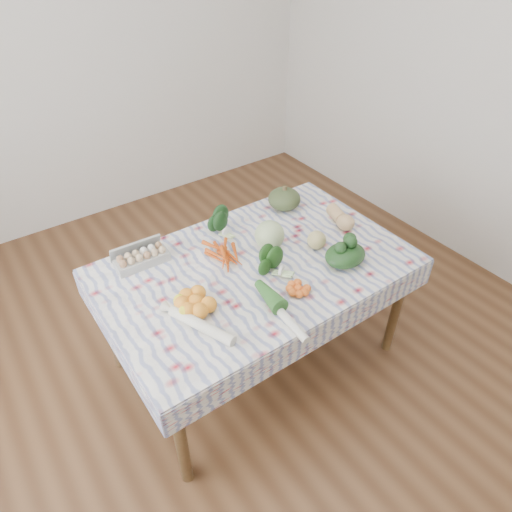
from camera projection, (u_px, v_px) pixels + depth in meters
ground at (256, 355)px, 2.95m from camera, size 4.50×4.50×0.00m
wall_back at (88, 50)px, 3.53m from camera, size 4.00×0.04×2.80m
dining_table at (256, 276)px, 2.53m from camera, size 1.60×1.00×0.75m
tablecloth at (256, 265)px, 2.48m from camera, size 1.66×1.06×0.01m
egg_carton at (142, 259)px, 2.46m from camera, size 0.29×0.13×0.08m
carrot_bunch at (224, 254)px, 2.51m from camera, size 0.27×0.26×0.04m
kale_bunch at (221, 225)px, 2.67m from camera, size 0.16×0.14×0.13m
kabocha_squash at (284, 199)px, 2.89m from camera, size 0.23×0.23×0.14m
cabbage at (270, 235)px, 2.55m from camera, size 0.19×0.19×0.17m
butternut_squash at (341, 216)px, 2.76m from camera, size 0.16×0.25×0.10m
orange_cluster at (196, 302)px, 2.19m from camera, size 0.26×0.26×0.09m
broccoli at (273, 266)px, 2.39m from camera, size 0.20×0.20×0.11m
mandarin_cluster at (298, 288)px, 2.30m from camera, size 0.17×0.17×0.04m
grapefruit at (317, 240)px, 2.56m from camera, size 0.12×0.12×0.11m
spinach_bag at (345, 255)px, 2.46m from camera, size 0.28×0.25×0.11m
daikon at (202, 326)px, 2.09m from camera, size 0.19×0.37×0.05m
leek at (282, 313)px, 2.16m from camera, size 0.08×0.41×0.04m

